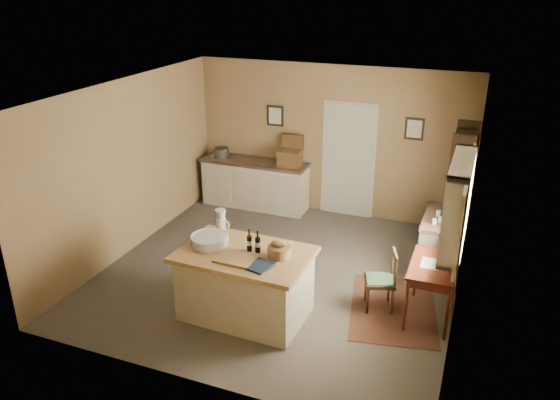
{
  "coord_description": "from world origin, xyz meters",
  "views": [
    {
      "loc": [
        2.58,
        -6.58,
        4.11
      ],
      "look_at": [
        -0.01,
        0.06,
        1.15
      ],
      "focal_mm": 35.0,
      "sensor_mm": 36.0,
      "label": 1
    }
  ],
  "objects_px": {
    "sideboard": "(256,182)",
    "desk_chair": "(380,281)",
    "writing_desk": "(433,271)",
    "shelving_unit": "(462,191)",
    "right_cabinet": "(442,245)",
    "work_island": "(245,282)"
  },
  "relations": [
    {
      "from": "writing_desk",
      "to": "shelving_unit",
      "type": "bearing_deg",
      "value": 85.81
    },
    {
      "from": "desk_chair",
      "to": "right_cabinet",
      "type": "xyz_separation_m",
      "value": [
        0.65,
        1.24,
        0.05
      ]
    },
    {
      "from": "sideboard",
      "to": "shelving_unit",
      "type": "height_order",
      "value": "shelving_unit"
    },
    {
      "from": "work_island",
      "to": "sideboard",
      "type": "xyz_separation_m",
      "value": [
        -1.31,
        3.34,
        -0.0
      ]
    },
    {
      "from": "writing_desk",
      "to": "right_cabinet",
      "type": "height_order",
      "value": "right_cabinet"
    },
    {
      "from": "desk_chair",
      "to": "right_cabinet",
      "type": "height_order",
      "value": "right_cabinet"
    },
    {
      "from": "right_cabinet",
      "to": "shelving_unit",
      "type": "bearing_deg",
      "value": 80.21
    },
    {
      "from": "work_island",
      "to": "desk_chair",
      "type": "height_order",
      "value": "work_island"
    },
    {
      "from": "writing_desk",
      "to": "right_cabinet",
      "type": "relative_size",
      "value": 0.88
    },
    {
      "from": "work_island",
      "to": "desk_chair",
      "type": "bearing_deg",
      "value": 28.05
    },
    {
      "from": "sideboard",
      "to": "work_island",
      "type": "bearing_deg",
      "value": -68.55
    },
    {
      "from": "sideboard",
      "to": "desk_chair",
      "type": "xyz_separation_m",
      "value": [
        2.89,
        -2.57,
        -0.07
      ]
    },
    {
      "from": "work_island",
      "to": "shelving_unit",
      "type": "distance_m",
      "value": 3.79
    },
    {
      "from": "sideboard",
      "to": "right_cabinet",
      "type": "relative_size",
      "value": 1.9
    },
    {
      "from": "writing_desk",
      "to": "right_cabinet",
      "type": "xyz_separation_m",
      "value": [
        -0.0,
        1.2,
        -0.21
      ]
    },
    {
      "from": "right_cabinet",
      "to": "shelving_unit",
      "type": "relative_size",
      "value": 0.53
    },
    {
      "from": "writing_desk",
      "to": "work_island",
      "type": "bearing_deg",
      "value": -159.93
    },
    {
      "from": "desk_chair",
      "to": "shelving_unit",
      "type": "distance_m",
      "value": 2.35
    },
    {
      "from": "sideboard",
      "to": "desk_chair",
      "type": "height_order",
      "value": "sideboard"
    },
    {
      "from": "right_cabinet",
      "to": "shelving_unit",
      "type": "height_order",
      "value": "shelving_unit"
    },
    {
      "from": "work_island",
      "to": "right_cabinet",
      "type": "bearing_deg",
      "value": 44.07
    },
    {
      "from": "work_island",
      "to": "writing_desk",
      "type": "distance_m",
      "value": 2.38
    }
  ]
}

